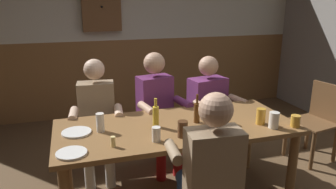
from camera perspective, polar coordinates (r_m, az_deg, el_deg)
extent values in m
cube|color=brown|center=(5.23, -7.51, 3.18)|extent=(5.70, 0.12, 1.19)
cube|color=brown|center=(2.79, 1.57, -5.77)|extent=(2.05, 0.89, 0.04)
cylinder|color=brown|center=(3.09, 21.07, -12.37)|extent=(0.08, 0.08, 0.71)
cylinder|color=brown|center=(3.16, -17.53, -11.36)|extent=(0.08, 0.08, 0.71)
cylinder|color=brown|center=(3.62, 14.04, -7.35)|extent=(0.08, 0.08, 0.71)
cube|color=#997F60|center=(3.37, -12.51, -2.30)|extent=(0.38, 0.23, 0.53)
sphere|color=beige|center=(3.26, -12.95, 4.37)|extent=(0.21, 0.21, 0.21)
cylinder|color=silver|center=(3.33, -10.56, -6.98)|extent=(0.17, 0.38, 0.13)
cylinder|color=silver|center=(3.34, -13.98, -7.16)|extent=(0.17, 0.38, 0.13)
cylinder|color=silver|center=(3.28, -10.24, -12.56)|extent=(0.10, 0.10, 0.42)
cylinder|color=silver|center=(3.29, -13.77, -12.74)|extent=(0.10, 0.10, 0.42)
cylinder|color=beige|center=(3.13, -8.75, -3.02)|extent=(0.11, 0.29, 0.08)
cylinder|color=beige|center=(3.15, -16.42, -3.44)|extent=(0.11, 0.29, 0.08)
cube|color=#6B2D66|center=(3.46, -2.36, -1.24)|extent=(0.39, 0.28, 0.55)
sphere|color=tan|center=(3.36, -2.44, 5.58)|extent=(0.22, 0.22, 0.22)
cylinder|color=#AD1919|center=(3.47, 0.17, -5.69)|extent=(0.20, 0.41, 0.13)
cylinder|color=#AD1919|center=(3.39, -2.75, -6.27)|extent=(0.20, 0.41, 0.13)
cylinder|color=#AD1919|center=(3.43, 1.74, -10.96)|extent=(0.10, 0.10, 0.42)
cylinder|color=#AD1919|center=(3.35, -1.23, -11.68)|extent=(0.10, 0.10, 0.42)
cylinder|color=#6B2D66|center=(3.34, 2.69, -1.43)|extent=(0.13, 0.29, 0.08)
cylinder|color=tan|center=(3.16, -3.81, -2.52)|extent=(0.13, 0.29, 0.08)
cube|color=#6B2D66|center=(3.67, 6.97, -0.84)|extent=(0.44, 0.31, 0.49)
sphere|color=tan|center=(3.57, 7.18, 5.04)|extent=(0.22, 0.22, 0.22)
cylinder|color=#33724C|center=(3.71, 9.38, -4.44)|extent=(0.19, 0.39, 0.13)
cylinder|color=#33724C|center=(3.58, 6.50, -5.06)|extent=(0.19, 0.39, 0.13)
cylinder|color=#33724C|center=(3.68, 10.92, -9.25)|extent=(0.10, 0.10, 0.42)
cylinder|color=#33724C|center=(3.56, 8.04, -10.06)|extent=(0.10, 0.10, 0.42)
cylinder|color=tan|center=(3.60, 12.36, -1.04)|extent=(0.13, 0.29, 0.08)
cylinder|color=tan|center=(3.33, 6.15, -2.18)|extent=(0.13, 0.29, 0.08)
cube|color=#997F60|center=(2.17, 8.01, -12.94)|extent=(0.37, 0.24, 0.54)
sphere|color=tan|center=(2.00, 8.48, -2.67)|extent=(0.22, 0.22, 0.22)
cylinder|color=#2D4C84|center=(2.46, 8.70, -16.03)|extent=(0.16, 0.43, 0.13)
cylinder|color=#997F60|center=(2.31, 0.92, -10.09)|extent=(0.10, 0.29, 0.08)
cylinder|color=#997F60|center=(2.43, 10.67, -8.95)|extent=(0.10, 0.29, 0.08)
cube|color=brown|center=(4.01, 24.20, -4.53)|extent=(0.51, 0.51, 0.02)
cube|color=brown|center=(4.10, 26.30, -1.11)|extent=(0.10, 0.39, 0.42)
cylinder|color=brown|center=(3.85, 24.22, -9.13)|extent=(0.04, 0.04, 0.44)
cylinder|color=brown|center=(4.07, 20.04, -7.27)|extent=(0.04, 0.04, 0.44)
cylinder|color=brown|center=(4.14, 27.53, -7.78)|extent=(0.04, 0.04, 0.44)
cylinder|color=brown|center=(4.34, 23.46, -6.14)|extent=(0.04, 0.04, 0.44)
cylinder|color=#F9E08C|center=(2.41, -9.70, -8.24)|extent=(0.04, 0.04, 0.08)
cylinder|color=white|center=(2.72, -15.90, -6.45)|extent=(0.24, 0.24, 0.01)
cylinder|color=white|center=(2.38, -16.72, -9.91)|extent=(0.22, 0.22, 0.01)
cylinder|color=gold|center=(2.71, -2.18, -3.98)|extent=(0.05, 0.05, 0.18)
cylinder|color=gold|center=(2.67, -2.21, -1.46)|extent=(0.03, 0.03, 0.07)
cylinder|color=#593314|center=(2.82, 5.13, -3.29)|extent=(0.05, 0.05, 0.17)
cylinder|color=#593314|center=(2.78, 5.19, -0.81)|extent=(0.02, 0.02, 0.08)
cylinder|color=#E5C64C|center=(2.73, 9.40, -4.71)|extent=(0.08, 0.08, 0.12)
cylinder|color=gold|center=(2.89, 16.11, -3.73)|extent=(0.08, 0.08, 0.14)
cylinder|color=white|center=(2.68, -11.90, -4.88)|extent=(0.07, 0.07, 0.16)
cylinder|color=white|center=(2.84, 18.25, -4.34)|extent=(0.08, 0.08, 0.14)
cylinder|color=gold|center=(2.93, 21.64, -4.41)|extent=(0.08, 0.08, 0.10)
cylinder|color=white|center=(2.46, -2.09, -7.04)|extent=(0.07, 0.07, 0.12)
cylinder|color=#4C2D19|center=(2.53, 2.61, -6.14)|extent=(0.08, 0.08, 0.13)
cylinder|color=white|center=(2.84, 9.01, -3.44)|extent=(0.08, 0.08, 0.16)
cube|color=brown|center=(4.92, -11.75, 14.99)|extent=(0.56, 0.12, 0.70)
sphere|color=black|center=(4.85, -11.66, 14.98)|extent=(0.03, 0.03, 0.03)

